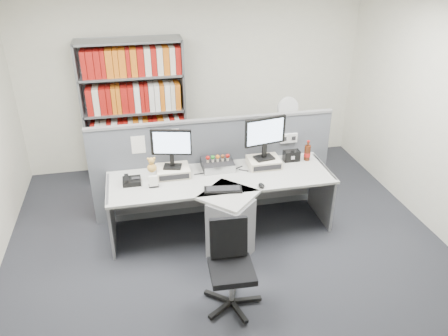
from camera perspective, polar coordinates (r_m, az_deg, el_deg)
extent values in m
plane|color=#2D2F35|center=(4.90, 1.64, -13.09)|extent=(5.50, 5.50, 0.00)
cube|color=silver|center=(6.68, -3.86, 11.49)|extent=(5.00, 0.04, 2.70)
cube|color=white|center=(3.75, 2.22, 20.03)|extent=(5.00, 5.50, 0.04)
cube|color=#575B63|center=(5.57, -1.30, 0.10)|extent=(3.00, 0.05, 1.25)
cube|color=gray|center=(5.30, -1.37, 6.20)|extent=(3.00, 0.07, 0.03)
cube|color=white|center=(5.64, 8.27, 3.83)|extent=(0.22, 0.04, 0.12)
cube|color=white|center=(5.28, -10.94, 3.11)|extent=(0.16, 0.00, 0.22)
cube|color=white|center=(5.30, -6.62, 3.52)|extent=(0.16, 0.00, 0.22)
cube|color=white|center=(5.52, 5.88, 4.59)|extent=(0.16, 0.00, 0.22)
cube|color=#ABAAA5|center=(5.16, -0.40, -1.27)|extent=(2.60, 0.80, 0.03)
cube|color=#ABAAA5|center=(4.82, 0.58, -3.51)|extent=(0.74, 0.74, 0.03)
cube|color=gray|center=(4.92, 0.86, -7.81)|extent=(0.57, 0.57, 0.69)
cube|color=gray|center=(5.26, -14.23, -5.93)|extent=(0.03, 0.70, 0.72)
cube|color=gray|center=(5.69, 12.35, -2.98)|extent=(0.03, 0.70, 0.72)
cube|color=gray|center=(5.64, -1.13, -2.71)|extent=(2.50, 0.02, 0.45)
cube|color=beige|center=(5.20, -6.57, -0.40)|extent=(0.38, 0.30, 0.10)
cube|color=black|center=(5.07, -6.38, -1.17)|extent=(0.34, 0.01, 0.06)
cube|color=beige|center=(5.39, 5.12, 0.75)|extent=(0.38, 0.30, 0.10)
cube|color=black|center=(5.26, 5.59, 0.03)|extent=(0.34, 0.01, 0.06)
cube|color=black|center=(5.17, -6.60, 0.18)|extent=(0.23, 0.19, 0.02)
cube|color=black|center=(5.13, -6.65, 1.00)|extent=(0.05, 0.04, 0.17)
cube|color=black|center=(5.04, -6.79, 3.29)|extent=(0.45, 0.14, 0.30)
cube|color=#B8D1F5|center=(5.02, -6.71, 3.20)|extent=(0.40, 0.10, 0.26)
cube|color=black|center=(5.36, 5.15, 1.33)|extent=(0.25, 0.20, 0.02)
cube|color=black|center=(5.32, 5.19, 2.22)|extent=(0.06, 0.04, 0.18)
cube|color=black|center=(5.22, 5.30, 4.70)|extent=(0.51, 0.13, 0.34)
cube|color=#B8D1F5|center=(5.20, 5.33, 4.62)|extent=(0.45, 0.09, 0.29)
cube|color=black|center=(5.32, -0.84, 0.48)|extent=(0.37, 0.33, 0.10)
cube|color=silver|center=(5.18, -0.49, -0.32)|extent=(0.37, 0.01, 0.09)
cylinder|color=beige|center=(5.25, -2.09, 0.90)|extent=(0.03, 0.03, 0.03)
sphere|color=#A5140F|center=(5.24, -2.09, 1.32)|extent=(0.05, 0.05, 0.05)
cylinder|color=beige|center=(5.26, -1.44, 0.96)|extent=(0.03, 0.03, 0.03)
sphere|color=#19721E|center=(5.25, -1.45, 1.38)|extent=(0.05, 0.05, 0.05)
cylinder|color=beige|center=(5.27, -0.80, 1.03)|extent=(0.03, 0.03, 0.03)
sphere|color=orange|center=(5.26, -0.81, 1.44)|extent=(0.05, 0.05, 0.05)
cylinder|color=beige|center=(5.28, -0.16, 1.09)|extent=(0.03, 0.03, 0.03)
sphere|color=#593319|center=(5.27, -0.17, 1.50)|extent=(0.05, 0.05, 0.05)
cylinder|color=beige|center=(5.30, 0.47, 1.15)|extent=(0.03, 0.03, 0.03)
sphere|color=#A5140F|center=(5.28, 0.47, 1.56)|extent=(0.05, 0.05, 0.05)
cube|color=black|center=(4.87, -0.12, -2.79)|extent=(0.43, 0.21, 0.02)
cube|color=black|center=(4.86, -0.12, -2.64)|extent=(0.38, 0.16, 0.01)
ellipsoid|color=black|center=(4.95, 4.81, -2.24)|extent=(0.07, 0.11, 0.04)
cube|color=black|center=(5.11, -11.72, -1.66)|extent=(0.20, 0.18, 0.06)
cube|color=black|center=(5.09, -12.38, -1.29)|extent=(0.05, 0.17, 0.03)
cube|color=black|center=(5.09, -11.24, -1.29)|extent=(0.09, 0.06, 0.01)
cube|color=black|center=(5.01, -8.98, -2.25)|extent=(0.11, 0.07, 0.02)
cube|color=white|center=(4.95, -9.02, -1.71)|extent=(0.10, 0.04, 0.11)
cube|color=white|center=(4.99, -9.05, -1.48)|extent=(0.10, 0.04, 0.11)
sphere|color=gold|center=(5.08, -9.22, 0.02)|extent=(0.11, 0.11, 0.11)
sphere|color=gold|center=(5.04, -9.29, 0.93)|extent=(0.07, 0.07, 0.07)
sphere|color=gold|center=(5.03, -9.70, 1.16)|extent=(0.03, 0.03, 0.03)
sphere|color=gold|center=(5.03, -8.93, 1.23)|extent=(0.03, 0.03, 0.03)
cube|color=black|center=(5.55, 8.63, 1.56)|extent=(0.20, 0.11, 0.13)
cylinder|color=#3F190A|center=(5.59, 10.61, 1.92)|extent=(0.08, 0.08, 0.19)
cylinder|color=#A5140F|center=(5.60, 10.60, 1.72)|extent=(0.08, 0.08, 0.05)
cylinder|color=#3F190A|center=(5.54, 10.72, 3.08)|extent=(0.03, 0.03, 0.05)
cylinder|color=#A5140F|center=(5.52, 10.75, 3.39)|extent=(0.03, 0.03, 0.01)
cube|color=gray|center=(6.47, -17.48, 6.47)|extent=(0.03, 0.40, 2.00)
cube|color=gray|center=(6.48, -5.21, 7.66)|extent=(0.03, 0.40, 2.00)
cube|color=gray|center=(6.62, -11.41, 7.66)|extent=(1.40, 0.02, 2.00)
cube|color=gray|center=(6.83, -10.61, -0.61)|extent=(1.38, 0.40, 0.03)
cube|color=gray|center=(6.62, -10.98, 3.21)|extent=(1.38, 0.40, 0.03)
cube|color=gray|center=(6.43, -11.37, 7.28)|extent=(1.38, 0.40, 0.03)
cube|color=gray|center=(6.28, -11.80, 11.55)|extent=(1.38, 0.40, 0.03)
cube|color=gray|center=(6.17, -12.21, 15.65)|extent=(1.38, 0.40, 0.03)
cube|color=#A5140F|center=(6.72, -10.74, 0.74)|extent=(1.24, 0.28, 0.36)
cube|color=orange|center=(6.51, -11.12, 4.67)|extent=(1.24, 0.28, 0.36)
cube|color=beige|center=(6.34, -11.52, 8.84)|extent=(1.24, 0.28, 0.36)
cube|color=white|center=(6.20, -11.96, 13.21)|extent=(1.24, 0.28, 0.36)
cube|color=gray|center=(6.63, 7.72, 1.91)|extent=(0.45, 0.60, 0.70)
cube|color=black|center=(6.30, 8.70, 2.15)|extent=(0.40, 0.02, 0.28)
cube|color=black|center=(6.45, 8.50, -0.42)|extent=(0.40, 0.02, 0.28)
cylinder|color=white|center=(6.48, 7.92, 4.82)|extent=(0.18, 0.18, 0.03)
cylinder|color=white|center=(6.44, 7.98, 5.69)|extent=(0.03, 0.03, 0.18)
cylinder|color=white|center=(6.34, 8.18, 7.65)|extent=(0.31, 0.10, 0.30)
cylinder|color=silver|center=(6.37, 8.09, 7.74)|extent=(0.31, 0.09, 0.30)
cylinder|color=silver|center=(4.39, 0.98, -15.01)|extent=(0.04, 0.04, 0.36)
cube|color=black|center=(4.26, 1.01, -13.05)|extent=(0.43, 0.43, 0.06)
cube|color=black|center=(4.24, 0.58, -8.86)|extent=(0.36, 0.11, 0.41)
cube|color=black|center=(4.54, 3.05, -16.47)|extent=(0.27, 0.06, 0.04)
cylinder|color=black|center=(4.56, 4.42, -16.42)|extent=(0.04, 0.04, 0.03)
cube|color=black|center=(4.63, 1.25, -15.35)|extent=(0.14, 0.27, 0.04)
cylinder|color=black|center=(4.71, 1.43, -14.59)|extent=(0.04, 0.04, 0.03)
cube|color=black|center=(4.56, -0.93, -16.09)|extent=(0.24, 0.20, 0.04)
cylinder|color=black|center=(4.61, -2.15, -15.78)|extent=(0.04, 0.04, 0.03)
cube|color=black|center=(4.43, -0.55, -17.75)|extent=(0.25, 0.18, 0.04)
cylinder|color=black|center=(4.39, -1.60, -18.58)|extent=(0.04, 0.04, 0.03)
cube|color=black|center=(4.41, 2.00, -18.01)|extent=(0.11, 0.27, 0.04)
cylinder|color=black|center=(4.36, 2.72, -19.02)|extent=(0.04, 0.04, 0.03)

